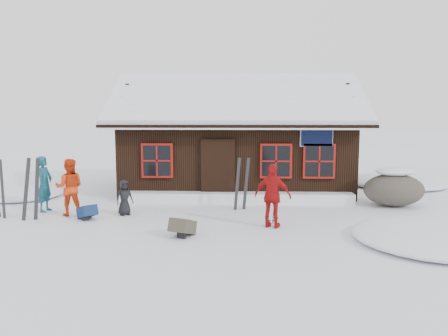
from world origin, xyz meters
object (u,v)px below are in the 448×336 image
(skier_crouched, at_px, (124,198))
(ski_poles, at_px, (272,203))
(ski_pair_left, at_px, (31,190))
(backpack_blue, at_px, (87,214))
(skier_orange_right, at_px, (273,196))
(boulder, at_px, (394,189))
(backpack_olive, at_px, (183,230))
(skier_orange_left, at_px, (70,187))
(skier_teal, at_px, (45,184))

(skier_crouched, relative_size, ski_poles, 0.84)
(ski_pair_left, xyz_separation_m, backpack_blue, (1.46, 0.13, -0.69))
(ski_poles, bearing_deg, ski_pair_left, 178.35)
(skier_orange_right, distance_m, boulder, 4.85)
(skier_crouched, xyz_separation_m, boulder, (8.12, 1.50, 0.05))
(skier_crouched, bearing_deg, ski_pair_left, 158.74)
(skier_orange_right, distance_m, backpack_olive, 2.45)
(skier_orange_left, height_order, skier_orange_right, skier_orange_right)
(skier_orange_left, distance_m, backpack_olive, 4.09)
(ski_poles, distance_m, backpack_blue, 5.06)
(skier_teal, height_order, backpack_olive, skier_teal)
(skier_crouched, distance_m, boulder, 8.26)
(backpack_blue, height_order, backpack_olive, backpack_olive)
(skier_crouched, xyz_separation_m, ski_poles, (4.13, -0.86, 0.06))
(boulder, bearing_deg, ski_poles, -149.43)
(backpack_blue, bearing_deg, skier_orange_right, -50.20)
(boulder, relative_size, ski_pair_left, 1.06)
(ski_poles, bearing_deg, skier_crouched, 168.29)
(skier_teal, xyz_separation_m, ski_poles, (6.61, -1.24, -0.26))
(skier_orange_left, distance_m, backpack_blue, 1.04)
(skier_orange_left, height_order, ski_pair_left, ski_pair_left)
(skier_orange_left, height_order, skier_crouched, skier_orange_left)
(skier_teal, bearing_deg, ski_poles, -94.24)
(skier_teal, xyz_separation_m, backpack_blue, (1.57, -0.93, -0.68))
(backpack_olive, bearing_deg, skier_orange_left, 170.15)
(skier_teal, relative_size, skier_orange_left, 1.01)
(skier_teal, relative_size, skier_crouched, 1.63)
(skier_teal, height_order, ski_pair_left, ski_pair_left)
(skier_orange_right, xyz_separation_m, backpack_blue, (-5.03, 0.70, -0.67))
(skier_orange_left, relative_size, ski_pair_left, 0.92)
(skier_teal, xyz_separation_m, skier_crouched, (2.47, -0.39, -0.32))
(skier_teal, height_order, skier_orange_left, skier_teal)
(skier_orange_right, xyz_separation_m, backpack_olive, (-2.19, -0.89, -0.66))
(skier_orange_left, xyz_separation_m, ski_pair_left, (-0.82, -0.59, 0.02))
(boulder, relative_size, backpack_blue, 3.48)
(boulder, bearing_deg, skier_orange_right, -145.58)
(ski_pair_left, height_order, backpack_olive, ski_pair_left)
(skier_orange_right, relative_size, skier_crouched, 1.62)
(skier_teal, bearing_deg, backpack_olive, -113.24)
(skier_orange_left, relative_size, boulder, 0.87)
(backpack_olive, bearing_deg, ski_pair_left, -178.07)
(skier_crouched, xyz_separation_m, ski_pair_left, (-2.36, -0.67, 0.33))
(backpack_olive, bearing_deg, skier_crouched, 152.95)
(boulder, relative_size, backpack_olive, 3.09)
(skier_orange_right, height_order, backpack_olive, skier_orange_right)
(skier_orange_left, relative_size, backpack_olive, 2.70)
(skier_orange_left, height_order, boulder, skier_orange_left)
(skier_orange_left, xyz_separation_m, backpack_blue, (0.65, -0.47, -0.67))
(boulder, height_order, backpack_blue, boulder)
(skier_teal, height_order, boulder, skier_teal)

